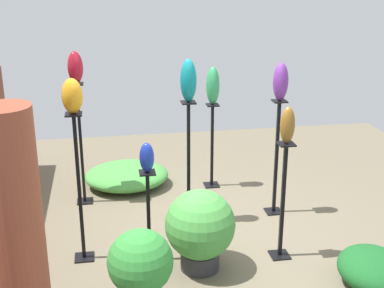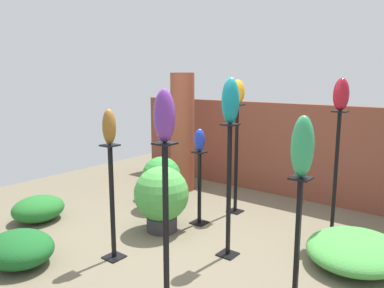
# 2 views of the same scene
# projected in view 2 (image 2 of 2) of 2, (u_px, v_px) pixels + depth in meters

# --- Properties ---
(ground_plane) EXTENTS (8.00, 8.00, 0.00)m
(ground_plane) POSITION_uv_depth(u_px,v_px,m) (184.00, 240.00, 4.53)
(ground_plane) COLOR #6B604C
(brick_wall_back) EXTENTS (5.60, 0.12, 1.53)m
(brick_wall_back) POSITION_uv_depth(u_px,v_px,m) (274.00, 149.00, 6.25)
(brick_wall_back) COLOR brown
(brick_wall_back) RESTS_ON ground
(brick_pillar) EXTENTS (0.41, 0.41, 2.02)m
(brick_pillar) POSITION_uv_depth(u_px,v_px,m) (183.00, 132.00, 6.42)
(brick_pillar) COLOR brown
(brick_pillar) RESTS_ON ground
(pedestal_bronze) EXTENTS (0.20, 0.20, 1.26)m
(pedestal_bronze) POSITION_uv_depth(u_px,v_px,m) (112.00, 207.00, 3.99)
(pedestal_bronze) COLOR black
(pedestal_bronze) RESTS_ON ground
(pedestal_jade) EXTENTS (0.20, 0.20, 1.16)m
(pedestal_jade) POSITION_uv_depth(u_px,v_px,m) (297.00, 251.00, 3.10)
(pedestal_jade) COLOR black
(pedestal_jade) RESTS_ON ground
(pedestal_ruby) EXTENTS (0.20, 0.20, 1.56)m
(pedestal_ruby) POSITION_uv_depth(u_px,v_px,m) (335.00, 179.00, 4.54)
(pedestal_ruby) COLOR black
(pedestal_ruby) RESTS_ON ground
(pedestal_amber) EXTENTS (0.20, 0.20, 1.58)m
(pedestal_amber) POSITION_uv_depth(u_px,v_px,m) (236.00, 163.00, 5.36)
(pedestal_amber) COLOR black
(pedestal_amber) RESTS_ON ground
(pedestal_cobalt) EXTENTS (0.20, 0.20, 0.99)m
(pedestal_cobalt) POSITION_uv_depth(u_px,v_px,m) (199.00, 191.00, 4.98)
(pedestal_cobalt) COLOR black
(pedestal_cobalt) RESTS_ON ground
(pedestal_violet) EXTENTS (0.20, 0.20, 1.42)m
(pedestal_violet) POSITION_uv_depth(u_px,v_px,m) (166.00, 231.00, 3.17)
(pedestal_violet) COLOR black
(pedestal_violet) RESTS_ON ground
(pedestal_teal) EXTENTS (0.20, 0.20, 1.47)m
(pedestal_teal) POSITION_uv_depth(u_px,v_px,m) (229.00, 196.00, 4.03)
(pedestal_teal) COLOR black
(pedestal_teal) RESTS_ON ground
(art_vase_bronze) EXTENTS (0.13, 0.15, 0.37)m
(art_vase_bronze) POSITION_uv_depth(u_px,v_px,m) (109.00, 127.00, 3.84)
(art_vase_bronze) COLOR brown
(art_vase_bronze) RESTS_ON pedestal_bronze
(art_vase_jade) EXTENTS (0.18, 0.17, 0.50)m
(art_vase_jade) POSITION_uv_depth(u_px,v_px,m) (302.00, 147.00, 2.94)
(art_vase_jade) COLOR #2D9356
(art_vase_jade) RESTS_ON pedestal_jade
(art_vase_ruby) EXTENTS (0.18, 0.18, 0.38)m
(art_vase_ruby) POSITION_uv_depth(u_px,v_px,m) (341.00, 94.00, 4.36)
(art_vase_ruby) COLOR maroon
(art_vase_ruby) RESTS_ON pedestal_ruby
(art_vase_amber) EXTENTS (0.20, 0.20, 0.34)m
(art_vase_amber) POSITION_uv_depth(u_px,v_px,m) (238.00, 92.00, 5.18)
(art_vase_amber) COLOR orange
(art_vase_amber) RESTS_ON pedestal_amber
(art_vase_cobalt) EXTENTS (0.14, 0.14, 0.30)m
(art_vase_cobalt) POSITION_uv_depth(u_px,v_px,m) (200.00, 140.00, 4.86)
(art_vase_cobalt) COLOR #192D9E
(art_vase_cobalt) RESTS_ON pedestal_cobalt
(art_vase_violet) EXTENTS (0.17, 0.18, 0.44)m
(art_vase_violet) POSITION_uv_depth(u_px,v_px,m) (164.00, 116.00, 3.00)
(art_vase_violet) COLOR #6B2D8C
(art_vase_violet) RESTS_ON pedestal_violet
(art_vase_teal) EXTENTS (0.19, 0.18, 0.48)m
(art_vase_teal) POSITION_uv_depth(u_px,v_px,m) (230.00, 101.00, 3.85)
(art_vase_teal) COLOR #0F727A
(art_vase_teal) RESTS_ON pedestal_teal
(potted_plant_near_pillar) EXTENTS (0.58, 0.58, 0.78)m
(potted_plant_near_pillar) POSITION_uv_depth(u_px,v_px,m) (161.00, 179.00, 5.59)
(potted_plant_near_pillar) COLOR gray
(potted_plant_near_pillar) RESTS_ON ground
(potted_plant_back_center) EXTENTS (0.70, 0.70, 0.84)m
(potted_plant_back_center) POSITION_uv_depth(u_px,v_px,m) (162.00, 196.00, 4.74)
(potted_plant_back_center) COLOR #2D2D33
(potted_plant_back_center) RESTS_ON ground
(foliage_bed_east) EXTENTS (0.62, 0.71, 0.34)m
(foliage_bed_east) POSITION_uv_depth(u_px,v_px,m) (38.00, 209.00, 5.13)
(foliage_bed_east) COLOR #236B28
(foliage_bed_east) RESTS_ON ground
(foliage_bed_west) EXTENTS (0.98, 1.14, 0.30)m
(foliage_bed_west) POSITION_uv_depth(u_px,v_px,m) (355.00, 250.00, 3.94)
(foliage_bed_west) COLOR #479942
(foliage_bed_west) RESTS_ON ground
(foliage_bed_center) EXTENTS (0.77, 0.67, 0.35)m
(foliage_bed_center) POSITION_uv_depth(u_px,v_px,m) (19.00, 249.00, 3.92)
(foliage_bed_center) COLOR #195923
(foliage_bed_center) RESTS_ON ground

